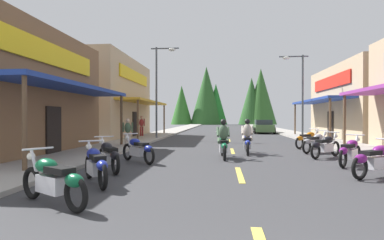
{
  "coord_description": "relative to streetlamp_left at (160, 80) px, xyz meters",
  "views": [
    {
      "loc": [
        -0.5,
        -1.32,
        1.62
      ],
      "look_at": [
        -3.58,
        29.81,
        1.37
      ],
      "focal_mm": 28.46,
      "sensor_mm": 36.0,
      "label": 1
    }
  ],
  "objects": [
    {
      "name": "motorcycle_parked_right_3",
      "position": [
        8.7,
        -9.4,
        -3.89
      ],
      "size": [
        1.64,
        1.52,
        1.04
      ],
      "rotation": [
        0.0,
        0.0,
        0.74
      ],
      "color": "black",
      "rests_on": "ground"
    },
    {
      "name": "motorcycle_parked_right_5",
      "position": [
        9.06,
        -5.58,
        -3.89
      ],
      "size": [
        1.7,
        1.45,
        1.04
      ],
      "rotation": [
        0.0,
        0.0,
        0.7
      ],
      "color": "black",
      "rests_on": "ground"
    },
    {
      "name": "ground",
      "position": [
        5.04,
        6.59,
        -4.43
      ],
      "size": [
        9.87,
        84.76,
        0.1
      ],
      "primitive_type": "cube",
      "color": "#38383A"
    },
    {
      "name": "sidewalk_left",
      "position": [
        -1.28,
        6.59,
        -4.32
      ],
      "size": [
        2.77,
        84.76,
        0.12
      ],
      "primitive_type": "cube",
      "color": "#9E9991",
      "rests_on": "ground"
    },
    {
      "name": "motorcycle_parked_left_3",
      "position": [
        1.53,
        -11.41,
        -3.89
      ],
      "size": [
        1.62,
        1.55,
        1.04
      ],
      "rotation": [
        0.0,
        0.0,
        2.38
      ],
      "color": "black",
      "rests_on": "ground"
    },
    {
      "name": "streetlamp_right",
      "position": [
        10.07,
        0.69,
        -0.36
      ],
      "size": [
        2.08,
        0.3,
        6.18
      ],
      "color": "#474C51",
      "rests_on": "ground"
    },
    {
      "name": "streetlamp_left",
      "position": [
        0.0,
        0.0,
        0.0
      ],
      "size": [
        2.08,
        0.3,
        6.82
      ],
      "color": "#474C51",
      "rests_on": "ground"
    },
    {
      "name": "motorcycle_parked_left_1",
      "position": [
        1.48,
        -15.0,
        -3.89
      ],
      "size": [
        1.32,
        1.8,
        1.04
      ],
      "rotation": [
        0.0,
        0.0,
        2.19
      ],
      "color": "black",
      "rests_on": "ground"
    },
    {
      "name": "parked_car_curbside",
      "position": [
        8.78,
        9.85,
        -3.69
      ],
      "size": [
        2.16,
        4.35,
        1.4
      ],
      "rotation": [
        0.0,
        0.0,
        1.54
      ],
      "color": "#4C723F",
      "rests_on": "ground"
    },
    {
      "name": "storefront_left_far",
      "position": [
        -7.04,
        2.35,
        -1.17
      ],
      "size": [
        10.63,
        10.74,
        6.41
      ],
      "color": "tan",
      "rests_on": "ground"
    },
    {
      "name": "sidewalk_right",
      "position": [
        11.36,
        6.59,
        -4.32
      ],
      "size": [
        2.77,
        84.76,
        0.12
      ],
      "primitive_type": "cube",
      "color": "#9E9991",
      "rests_on": "ground"
    },
    {
      "name": "centerline_dashes",
      "position": [
        5.04,
        10.63,
        -4.37
      ],
      "size": [
        0.16,
        60.51,
        0.01
      ],
      "color": "#E0C64C",
      "rests_on": "ground"
    },
    {
      "name": "pedestrian_by_shop",
      "position": [
        -2.0,
        2.14,
        -3.34
      ],
      "size": [
        0.47,
        0.42,
        1.77
      ],
      "rotation": [
        0.0,
        0.0,
        5.36
      ],
      "color": "maroon",
      "rests_on": "ground"
    },
    {
      "name": "motorcycle_parked_left_0",
      "position": [
        1.45,
        -16.82,
        -3.89
      ],
      "size": [
        1.89,
        1.17,
        1.04
      ],
      "rotation": [
        0.0,
        0.0,
        2.61
      ],
      "color": "black",
      "rests_on": "ground"
    },
    {
      "name": "rider_cruising_lead",
      "position": [
        4.59,
        -9.99,
        -3.72
      ],
      "size": [
        0.6,
        2.14,
        1.57
      ],
      "rotation": [
        0.0,
        0.0,
        1.63
      ],
      "color": "black",
      "rests_on": "ground"
    },
    {
      "name": "motorcycle_parked_right_2",
      "position": [
        8.85,
        -11.4,
        -3.89
      ],
      "size": [
        1.4,
        1.74,
        1.04
      ],
      "rotation": [
        0.0,
        0.0,
        0.9
      ],
      "color": "black",
      "rests_on": "ground"
    },
    {
      "name": "rider_cruising_trailing",
      "position": [
        5.66,
        -8.4,
        -3.72
      ],
      "size": [
        0.6,
        2.14,
        1.57
      ],
      "rotation": [
        0.0,
        0.0,
        1.52
      ],
      "color": "black",
      "rests_on": "ground"
    },
    {
      "name": "treeline_backdrop",
      "position": [
        6.12,
        50.44,
        1.73
      ],
      "size": [
        24.94,
        8.83,
        13.69
      ],
      "color": "#2B5823",
      "rests_on": "ground"
    },
    {
      "name": "motorcycle_parked_left_2",
      "position": [
        1.13,
        -13.25,
        -3.89
      ],
      "size": [
        1.34,
        1.79,
        1.04
      ],
      "rotation": [
        0.0,
        0.0,
        2.2
      ],
      "color": "black",
      "rests_on": "ground"
    },
    {
      "name": "pedestrian_browsing",
      "position": [
        -0.57,
        -6.01,
        -3.48
      ],
      "size": [
        0.56,
        0.33,
        1.57
      ],
      "rotation": [
        0.0,
        0.0,
        4.92
      ],
      "color": "#B2A599",
      "rests_on": "ground"
    },
    {
      "name": "motorcycle_parked_right_1",
      "position": [
        8.7,
        -13.44,
        -3.89
      ],
      "size": [
        1.81,
        1.3,
        1.04
      ],
      "rotation": [
        0.0,
        0.0,
        0.61
      ],
      "color": "black",
      "rests_on": "ground"
    },
    {
      "name": "motorcycle_parked_right_4",
      "position": [
        8.84,
        -7.64,
        -3.89
      ],
      "size": [
        1.65,
        1.52,
        1.04
      ],
      "rotation": [
        0.0,
        0.0,
        0.74
      ],
      "color": "black",
      "rests_on": "ground"
    }
  ]
}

